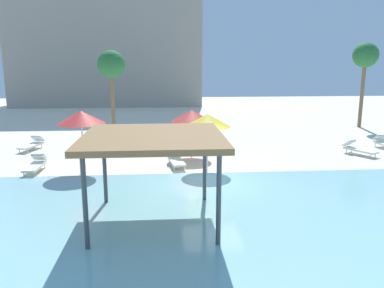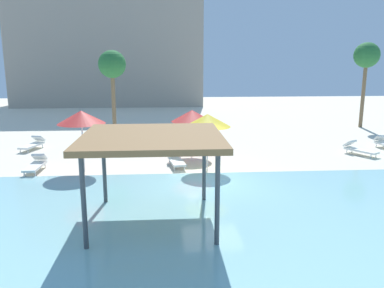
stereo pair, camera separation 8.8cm
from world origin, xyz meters
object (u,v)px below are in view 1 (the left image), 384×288
Objects in this scene: beach_umbrella_yellow_0 at (208,120)px; palm_tree_0 at (111,66)px; shade_pavilion at (153,140)px; beach_umbrella_red_2 at (192,116)px; lounge_chair_4 at (36,164)px; lounge_chair_1 at (32,144)px; beach_umbrella_red_4 at (81,117)px; lounge_chair_0 at (358,149)px; palm_tree_1 at (365,57)px; lounge_chair_3 at (176,159)px.

beach_umbrella_yellow_0 is 0.46× the size of palm_tree_0.
beach_umbrella_yellow_0 is at bearing 68.16° from shade_pavilion.
beach_umbrella_red_2 is 1.33× the size of lounge_chair_4.
beach_umbrella_red_2 is at bearing 90.98° from lounge_chair_1.
beach_umbrella_yellow_0 is at bearing -79.05° from beach_umbrella_red_2.
palm_tree_0 is (-5.54, 9.82, 2.35)m from beach_umbrella_yellow_0.
beach_umbrella_red_2 is at bearing 78.01° from shade_pavilion.
beach_umbrella_red_2 is at bearing -54.72° from palm_tree_0.
beach_umbrella_yellow_0 is at bearing 87.82° from lounge_chair_4.
beach_umbrella_yellow_0 is 5.77m from beach_umbrella_red_4.
lounge_chair_4 is at bearing -104.77° from palm_tree_0.
beach_umbrella_red_4 is 1.47× the size of lounge_chair_0.
lounge_chair_0 is (8.66, 2.46, -2.04)m from beach_umbrella_yellow_0.
palm_tree_1 is at bearing 30.29° from beach_umbrella_red_4.
palm_tree_1 is (14.72, 10.42, 5.01)m from lounge_chair_3.
lounge_chair_0 and lounge_chair_4 have the same top height.
beach_umbrella_yellow_0 is 1.38× the size of lounge_chair_0.
beach_umbrella_red_4 reaches higher than beach_umbrella_red_2.
shade_pavilion is at bearing -82.80° from lounge_chair_0.
palm_tree_0 reaches higher than beach_umbrella_red_2.
palm_tree_0 is (-14.21, 7.36, 4.39)m from lounge_chair_0.
lounge_chair_0 is 16.83m from lounge_chair_4.
lounge_chair_3 is (0.91, 6.73, -2.34)m from shade_pavilion.
lounge_chair_0 is (9.19, -0.27, -1.88)m from beach_umbrella_red_2.
palm_tree_0 reaches higher than beach_umbrella_red_4.
lounge_chair_1 is at bearing -164.84° from palm_tree_1.
lounge_chair_0 is 0.98× the size of lounge_chair_1.
palm_tree_0 is at bearing 101.44° from shade_pavilion.
beach_umbrella_red_4 reaches higher than shade_pavilion.
beach_umbrella_yellow_0 is 11.52m from palm_tree_0.
beach_umbrella_red_4 reaches higher than lounge_chair_3.
lounge_chair_4 is at bearing 174.46° from beach_umbrella_red_4.
lounge_chair_3 is 10.81m from palm_tree_0.
beach_umbrella_red_2 is 1.27× the size of lounge_chair_1.
lounge_chair_1 is 1.05× the size of lounge_chair_4.
beach_umbrella_yellow_0 is at bearing -60.57° from palm_tree_0.
palm_tree_1 is at bearing 4.37° from palm_tree_0.
beach_umbrella_red_4 is 1.51× the size of lounge_chair_4.
shade_pavilion reaches higher than beach_umbrella_red_2.
palm_tree_0 is (-5.01, 7.08, 2.51)m from beach_umbrella_red_2.
beach_umbrella_red_2 is 0.39× the size of palm_tree_1.
palm_tree_0 is (-4.09, 8.99, 4.39)m from lounge_chair_3.
lounge_chair_4 is (-8.04, 0.36, -2.04)m from beach_umbrella_yellow_0.
beach_umbrella_yellow_0 is 8.30m from lounge_chair_4.
beach_umbrella_yellow_0 reaches higher than beach_umbrella_red_2.
lounge_chair_1 is 0.31× the size of palm_tree_1.
lounge_chair_1 is at bearing 152.47° from beach_umbrella_yellow_0.
palm_tree_0 reaches higher than lounge_chair_1.
beach_umbrella_yellow_0 is 2.64m from lounge_chair_3.
lounge_chair_3 is at bearing 82.29° from shade_pavilion.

